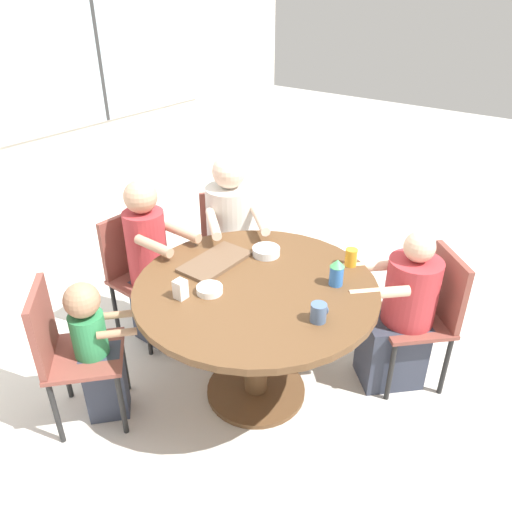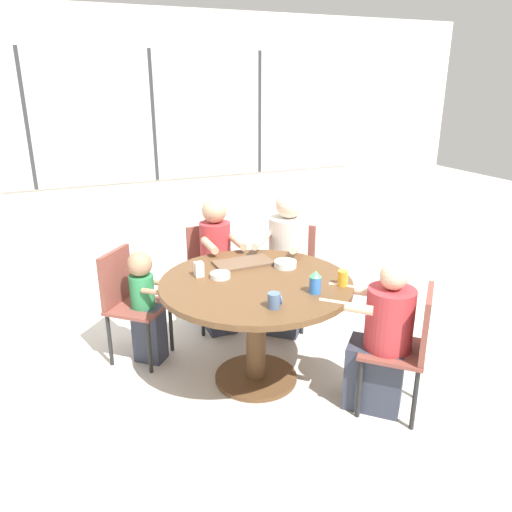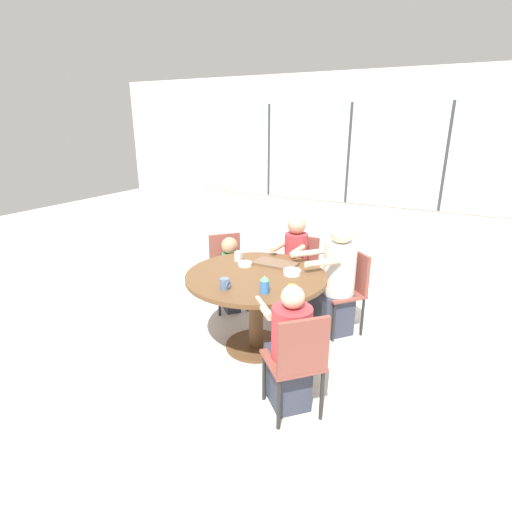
{
  "view_description": "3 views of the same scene",
  "coord_description": "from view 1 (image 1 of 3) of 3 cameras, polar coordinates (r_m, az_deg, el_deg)",
  "views": [
    {
      "loc": [
        -1.8,
        -1.37,
        2.24
      ],
      "look_at": [
        0.0,
        0.0,
        0.96
      ],
      "focal_mm": 35.0,
      "sensor_mm": 36.0,
      "label": 1
    },
    {
      "loc": [
        -1.27,
        -2.88,
        2.09
      ],
      "look_at": [
        0.0,
        0.0,
        0.96
      ],
      "focal_mm": 35.0,
      "sensor_mm": 36.0,
      "label": 2
    },
    {
      "loc": [
        1.65,
        -3.06,
        2.15
      ],
      "look_at": [
        0.0,
        0.0,
        0.96
      ],
      "focal_mm": 28.0,
      "sensor_mm": 36.0,
      "label": 3
    }
  ],
  "objects": [
    {
      "name": "ground_plane",
      "position": [
        3.18,
        0.0,
        -15.19
      ],
      "size": [
        16.0,
        16.0,
        0.0
      ],
      "primitive_type": "plane",
      "color": "beige"
    },
    {
      "name": "dining_table",
      "position": [
        2.78,
        0.0,
        -6.15
      ],
      "size": [
        1.33,
        1.33,
        0.78
      ],
      "color": "brown",
      "rests_on": "ground_plane"
    },
    {
      "name": "chair_for_woman_green_shirt",
      "position": [
        3.13,
        19.18,
        -5.63
      ],
      "size": [
        0.57,
        0.57,
        0.87
      ],
      "rotation": [
        0.0,
        0.0,
        0.79
      ],
      "color": "brown",
      "rests_on": "ground_plane"
    },
    {
      "name": "chair_for_man_blue_shirt",
      "position": [
        3.7,
        -3.18,
        1.85
      ],
      "size": [
        0.56,
        0.56,
        0.87
      ],
      "rotation": [
        0.0,
        0.0,
        -3.86
      ],
      "color": "brown",
      "rests_on": "ground_plane"
    },
    {
      "name": "chair_for_man_teal_shirt",
      "position": [
        3.47,
        -13.47,
        -1.03
      ],
      "size": [
        0.41,
        0.41,
        0.87
      ],
      "rotation": [
        0.0,
        0.0,
        -3.17
      ],
      "color": "brown",
      "rests_on": "ground_plane"
    },
    {
      "name": "chair_for_toddler",
      "position": [
        2.88,
        -21.0,
        -9.51
      ],
      "size": [
        0.56,
        0.56,
        0.87
      ],
      "rotation": [
        0.0,
        0.0,
        -2.31
      ],
      "color": "brown",
      "rests_on": "ground_plane"
    },
    {
      "name": "person_woman_green_shirt",
      "position": [
        3.1,
        16.18,
        -6.92
      ],
      "size": [
        0.6,
        0.6,
        1.03
      ],
      "rotation": [
        0.0,
        0.0,
        0.79
      ],
      "color": "#333847",
      "rests_on": "ground_plane"
    },
    {
      "name": "person_man_blue_shirt",
      "position": [
        3.55,
        -2.79,
        1.02
      ],
      "size": [
        0.64,
        0.67,
        1.22
      ],
      "rotation": [
        0.0,
        0.0,
        -3.86
      ],
      "color": "#333847",
      "rests_on": "ground_plane"
    },
    {
      "name": "person_man_teal_shirt",
      "position": [
        3.35,
        -11.79,
        -1.55
      ],
      "size": [
        0.3,
        0.5,
        1.16
      ],
      "rotation": [
        0.0,
        0.0,
        -3.17
      ],
      "color": "#333847",
      "rests_on": "ground_plane"
    },
    {
      "name": "person_toddler",
      "position": [
        2.9,
        -17.71,
        -10.54
      ],
      "size": [
        0.37,
        0.36,
        0.89
      ],
      "rotation": [
        0.0,
        0.0,
        -2.31
      ],
      "color": "#333847",
      "rests_on": "ground_plane"
    },
    {
      "name": "food_tray_dark",
      "position": [
        2.9,
        -4.69,
        -0.64
      ],
      "size": [
        0.43,
        0.23,
        0.02
      ],
      "color": "brown",
      "rests_on": "dining_table"
    },
    {
      "name": "coffee_mug",
      "position": [
        2.42,
        7.19,
        -6.4
      ],
      "size": [
        0.08,
        0.08,
        0.1
      ],
      "color": "slate",
      "rests_on": "dining_table"
    },
    {
      "name": "sippy_cup",
      "position": [
        2.69,
        9.21,
        -1.82
      ],
      "size": [
        0.08,
        0.08,
        0.15
      ],
      "color": "blue",
      "rests_on": "dining_table"
    },
    {
      "name": "juice_glass",
      "position": [
        2.9,
        10.81,
        -0.15
      ],
      "size": [
        0.07,
        0.07,
        0.1
      ],
      "color": "gold",
      "rests_on": "dining_table"
    },
    {
      "name": "milk_carton_small",
      "position": [
        2.59,
        -8.62,
        -3.78
      ],
      "size": [
        0.06,
        0.06,
        0.1
      ],
      "color": "silver",
      "rests_on": "dining_table"
    },
    {
      "name": "bowl_white_shallow",
      "position": [
        2.63,
        -5.33,
        -3.84
      ],
      "size": [
        0.14,
        0.14,
        0.04
      ],
      "color": "white",
      "rests_on": "dining_table"
    },
    {
      "name": "bowl_cereal",
      "position": [
        2.97,
        1.17,
        0.54
      ],
      "size": [
        0.16,
        0.16,
        0.05
      ],
      "color": "silver",
      "rests_on": "dining_table"
    }
  ]
}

